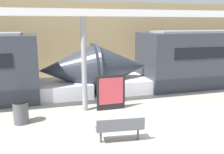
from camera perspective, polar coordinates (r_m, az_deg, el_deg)
The scene contains 7 objects.
ground_plane at distance 8.09m, azimuth 7.62°, elevation -14.65°, with size 60.00×60.00×0.00m, color #A8A093.
station_wall at distance 16.84m, azimuth -6.10°, elevation 8.35°, with size 56.00×0.20×5.00m, color tan.
bench_near at distance 7.85m, azimuth 1.86°, elevation -11.40°, with size 1.54×0.60×0.81m.
trash_bin at distance 9.84m, azimuth -20.13°, elevation -7.50°, with size 0.57×0.57×0.88m.
poster_board at distance 10.57m, azimuth -0.24°, elevation -3.55°, with size 1.23×0.07×1.50m.
support_column_near at distance 10.28m, azimuth -6.40°, elevation 2.70°, with size 0.22×0.22×3.89m, color gray.
canopy_beam at distance 10.14m, azimuth -6.69°, elevation 14.40°, with size 28.00×0.60×0.28m, color silver.
Camera 1 is at (-3.01, -6.56, 3.66)m, focal length 40.00 mm.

